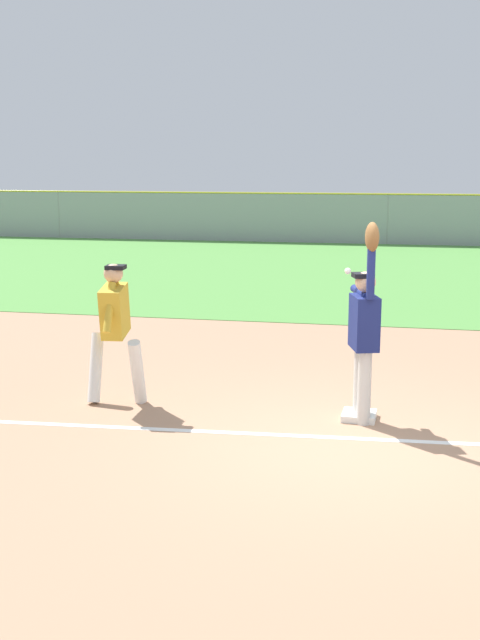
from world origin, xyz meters
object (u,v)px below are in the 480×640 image
at_px(baseball, 348,271).
at_px(fielder, 365,325).
at_px(first_base, 359,416).
at_px(runner, 115,324).
at_px(parked_car_blue, 386,219).
at_px(parked_car_silver, 139,215).
at_px(parked_car_white, 269,217).

bearing_deg(baseball, fielder, -58.41).
xyz_separation_m(first_base, baseball, (-0.19, 0.28, 1.63)).
xyz_separation_m(first_base, runner, (-2.93, 0.02, 0.96)).
bearing_deg(baseball, parked_car_blue, 89.79).
bearing_deg(runner, parked_car_silver, 102.55).
relative_size(fielder, parked_car_blue, 0.50).
xyz_separation_m(fielder, parked_car_silver, (-10.19, 22.66, -0.45)).
bearing_deg(parked_car_silver, parked_car_white, 3.89).
xyz_separation_m(fielder, runner, (-2.96, 0.11, -0.12)).
height_order(first_base, runner, runner).
height_order(fielder, parked_car_silver, fielder).
relative_size(fielder, parked_car_silver, 0.52).
height_order(fielder, parked_car_white, fielder).
bearing_deg(parked_car_blue, fielder, -83.60).
bearing_deg(runner, parked_car_blue, 77.68).
height_order(baseball, parked_car_silver, baseball).
relative_size(parked_car_silver, parked_car_blue, 0.96).
bearing_deg(runner, parked_car_white, 89.39).
distance_m(parked_car_silver, parked_car_white, 5.39).
relative_size(first_base, fielder, 0.17).
relative_size(first_base, parked_car_blue, 0.08).
bearing_deg(first_base, parked_car_white, 101.78).
bearing_deg(parked_car_blue, baseball, -84.16).
distance_m(fielder, baseball, 0.70).
xyz_separation_m(baseball, parked_car_blue, (0.08, 22.46, -1.00)).
bearing_deg(parked_car_silver, runner, -72.16).
height_order(first_base, fielder, fielder).
bearing_deg(parked_car_blue, parked_car_white, -176.28).
bearing_deg(parked_car_white, parked_car_silver, -174.34).
relative_size(baseball, parked_car_silver, 0.02).
height_order(first_base, parked_car_white, parked_car_white).
bearing_deg(parked_car_white, runner, -83.55).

